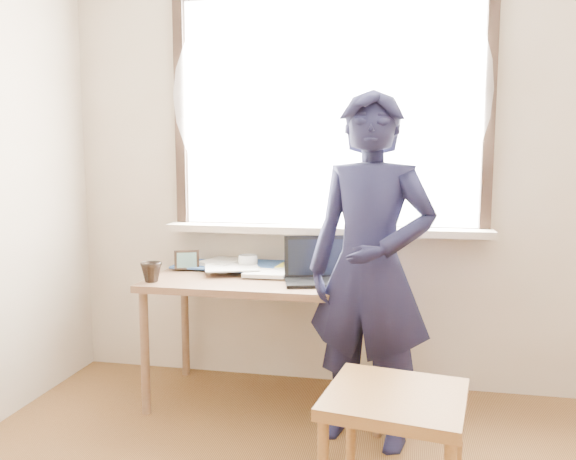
% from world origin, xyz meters
% --- Properties ---
extents(room_shell, '(3.52, 4.02, 2.61)m').
position_xyz_m(room_shell, '(-0.02, 0.20, 1.64)').
color(room_shell, beige).
rests_on(room_shell, ground).
extents(desk, '(1.29, 0.65, 0.69)m').
position_xyz_m(desk, '(-0.46, 1.63, 0.62)').
color(desk, brown).
rests_on(desk, ground).
extents(laptop, '(0.40, 0.35, 0.23)m').
position_xyz_m(laptop, '(-0.19, 1.60, 0.75)').
color(laptop, black).
rests_on(laptop, desk).
extents(mug_white, '(0.15, 0.15, 0.09)m').
position_xyz_m(mug_white, '(-0.63, 1.82, 0.74)').
color(mug_white, white).
rests_on(mug_white, desk).
extents(mug_dark, '(0.11, 0.11, 0.10)m').
position_xyz_m(mug_dark, '(-1.04, 1.42, 0.75)').
color(mug_dark, black).
rests_on(mug_dark, desk).
extents(mouse, '(0.08, 0.06, 0.03)m').
position_xyz_m(mouse, '(0.04, 1.53, 0.71)').
color(mouse, black).
rests_on(mouse, desk).
extents(desk_clutter, '(0.83, 0.48, 0.05)m').
position_xyz_m(desk_clutter, '(-0.87, 1.83, 0.72)').
color(desk_clutter, white).
rests_on(desk_clutter, desk).
extents(book_a, '(0.32, 0.35, 0.03)m').
position_xyz_m(book_a, '(-0.84, 1.80, 0.71)').
color(book_a, white).
rests_on(book_a, desk).
extents(book_b, '(0.27, 0.28, 0.02)m').
position_xyz_m(book_b, '(0.01, 1.85, 0.70)').
color(book_b, white).
rests_on(book_b, desk).
extents(picture_frame, '(0.13, 0.07, 0.11)m').
position_xyz_m(picture_frame, '(-0.97, 1.73, 0.75)').
color(picture_frame, black).
rests_on(picture_frame, desk).
extents(work_chair, '(0.55, 0.53, 0.50)m').
position_xyz_m(work_chair, '(0.22, 0.70, 0.42)').
color(work_chair, '#9A6732').
rests_on(work_chair, ground).
extents(person, '(0.68, 0.53, 1.64)m').
position_xyz_m(person, '(0.09, 1.32, 0.82)').
color(person, black).
rests_on(person, ground).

